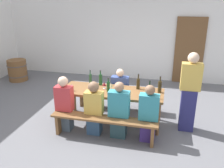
% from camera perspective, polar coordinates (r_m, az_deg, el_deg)
% --- Properties ---
extents(ground_plane, '(24.00, 24.00, 0.00)m').
position_cam_1_polar(ground_plane, '(5.40, 0.00, -9.02)').
color(ground_plane, slate).
extents(back_wall, '(14.00, 0.20, 3.20)m').
position_cam_1_polar(back_wall, '(8.04, 5.64, 12.58)').
color(back_wall, white).
rests_on(back_wall, ground).
extents(wooden_door, '(0.90, 0.06, 2.10)m').
position_cam_1_polar(wooden_door, '(7.94, 18.11, 7.58)').
color(wooden_door, brown).
rests_on(wooden_door, ground).
extents(tasting_table, '(2.20, 0.78, 0.75)m').
position_cam_1_polar(tasting_table, '(5.11, 0.00, -2.40)').
color(tasting_table, brown).
rests_on(tasting_table, ground).
extents(bench_near, '(2.10, 0.30, 0.45)m').
position_cam_1_polar(bench_near, '(4.64, -2.01, -9.14)').
color(bench_near, brown).
rests_on(bench_near, ground).
extents(bench_far, '(2.10, 0.30, 0.45)m').
position_cam_1_polar(bench_far, '(5.85, 1.58, -2.77)').
color(bench_far, brown).
rests_on(bench_far, ground).
extents(wine_bottle_0, '(0.08, 0.08, 0.34)m').
position_cam_1_polar(wine_bottle_0, '(5.16, 6.33, 0.12)').
color(wine_bottle_0, '#332814').
rests_on(wine_bottle_0, tasting_table).
extents(wine_bottle_1, '(0.07, 0.07, 0.35)m').
position_cam_1_polar(wine_bottle_1, '(4.76, 9.01, -1.66)').
color(wine_bottle_1, '#143319').
rests_on(wine_bottle_1, tasting_table).
extents(wine_bottle_2, '(0.07, 0.07, 0.32)m').
position_cam_1_polar(wine_bottle_2, '(5.49, -5.22, 1.34)').
color(wine_bottle_2, '#234C2D').
rests_on(wine_bottle_2, tasting_table).
extents(wine_bottle_3, '(0.08, 0.08, 0.35)m').
position_cam_1_polar(wine_bottle_3, '(5.04, 11.45, -0.60)').
color(wine_bottle_3, '#332814').
rests_on(wine_bottle_3, tasting_table).
extents(wine_bottle_4, '(0.08, 0.08, 0.34)m').
position_cam_1_polar(wine_bottle_4, '(5.38, -2.78, 1.10)').
color(wine_bottle_4, '#194723').
rests_on(wine_bottle_4, tasting_table).
extents(wine_bottle_5, '(0.07, 0.07, 0.30)m').
position_cam_1_polar(wine_bottle_5, '(4.98, -0.90, -0.60)').
color(wine_bottle_5, '#194723').
rests_on(wine_bottle_5, tasting_table).
extents(wine_glass_0, '(0.07, 0.07, 0.15)m').
position_cam_1_polar(wine_glass_0, '(5.12, -9.70, -0.48)').
color(wine_glass_0, silver).
rests_on(wine_glass_0, tasting_table).
extents(wine_glass_1, '(0.08, 0.08, 0.15)m').
position_cam_1_polar(wine_glass_1, '(5.16, -1.89, -0.02)').
color(wine_glass_1, silver).
rests_on(wine_glass_1, tasting_table).
extents(wine_glass_2, '(0.08, 0.08, 0.18)m').
position_cam_1_polar(wine_glass_2, '(4.64, 8.00, -2.24)').
color(wine_glass_2, silver).
rests_on(wine_glass_2, tasting_table).
extents(wine_glass_3, '(0.08, 0.08, 0.15)m').
position_cam_1_polar(wine_glass_3, '(5.09, -0.20, -0.28)').
color(wine_glass_3, silver).
rests_on(wine_glass_3, tasting_table).
extents(seated_guest_near_0, '(0.35, 0.24, 1.17)m').
position_cam_1_polar(seated_guest_near_0, '(4.95, -11.35, -4.93)').
color(seated_guest_near_0, '#485662').
rests_on(seated_guest_near_0, ground).
extents(seated_guest_near_1, '(0.36, 0.24, 1.12)m').
position_cam_1_polar(seated_guest_near_1, '(4.75, -4.33, -6.03)').
color(seated_guest_near_1, '#304C6A').
rests_on(seated_guest_near_1, ground).
extents(seated_guest_near_2, '(0.40, 0.24, 1.15)m').
position_cam_1_polar(seated_guest_near_2, '(4.63, 1.68, -6.65)').
color(seated_guest_near_2, '#29444A').
rests_on(seated_guest_near_2, ground).
extents(seated_guest_near_3, '(0.37, 0.24, 1.14)m').
position_cam_1_polar(seated_guest_near_3, '(4.56, 8.81, -7.37)').
color(seated_guest_near_3, '#3E2A72').
rests_on(seated_guest_near_3, ground).
extents(seated_guest_far_0, '(0.41, 0.24, 1.09)m').
position_cam_1_polar(seated_guest_far_0, '(5.64, 1.91, -2.01)').
color(seated_guest_far_0, '#4E4750').
rests_on(seated_guest_far_0, ground).
extents(standing_host, '(0.39, 0.24, 1.65)m').
position_cam_1_polar(standing_host, '(5.01, 18.13, -2.25)').
color(standing_host, navy).
rests_on(standing_host, ground).
extents(wine_barrel, '(0.64, 0.64, 0.70)m').
position_cam_1_polar(wine_barrel, '(8.55, -21.84, 3.12)').
color(wine_barrel, brown).
rests_on(wine_barrel, ground).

